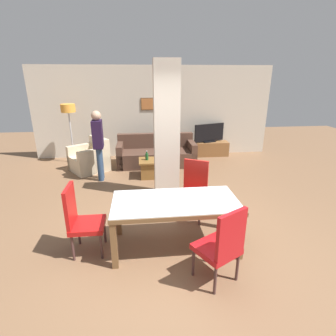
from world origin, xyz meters
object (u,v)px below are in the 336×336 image
Objects in this scene: coffee_table at (154,168)px; bottle at (147,156)px; dining_table at (175,210)px; tv_screen at (209,133)px; dining_chair_head_left at (81,218)px; sofa at (156,155)px; standing_person at (98,141)px; dining_chair_near_right at (222,244)px; armchair at (90,159)px; tv_stand at (208,149)px; dining_chair_far_right at (194,188)px; floor_lamp at (69,113)px.

bottle is at bearing 176.97° from coffee_table.
dining_table is 4.82m from tv_screen.
dining_chair_head_left is 3.06m from bottle.
standing_person is (-1.42, -1.00, 0.67)m from sofa.
dining_chair_head_left reaches higher than bottle.
standing_person is at bearing 117.01° from dining_table.
bottle is (-0.76, 3.68, -0.01)m from dining_chair_near_right.
dining_chair_near_right reaches higher than tv_screen.
armchair is 0.71× the size of standing_person.
armchair is at bearing -164.12° from tv_stand.
dining_chair_near_right is at bearing -60.62° from dining_table.
coffee_table is 0.35m from bottle.
coffee_table is (1.66, -0.66, -0.07)m from armchair.
sofa is (-0.46, 2.97, -0.25)m from dining_chair_far_right.
coffee_table is at bearing 23.61° from tv_screen.
coffee_table is at bearing -46.50° from dining_chair_far_right.
bottle is (-0.17, 0.01, 0.30)m from coffee_table.
tv_stand is 0.50m from tv_screen.
standing_person is (-1.12, -0.07, 0.43)m from bottle.
sofa is 1.29× the size of floor_lamp.
dining_table is at bearing -87.25° from coffee_table.
sofa is 1.85× the size of armchair.
coffee_table is (1.18, 2.88, -0.32)m from dining_chair_head_left.
dining_chair_far_right is 3.88m from tv_screen.
dining_chair_head_left and dining_chair_near_right have the same top height.
floor_lamp reaches higher than dining_chair_far_right.
floor_lamp is (-2.39, 4.26, 0.83)m from dining_table.
coffee_table is (-0.58, 2.03, -0.32)m from dining_chair_far_right.
dining_chair_near_right is (1.77, -0.79, 0.00)m from dining_chair_head_left.
tv_stand is (1.99, 1.64, -0.31)m from bottle.
armchair is at bearing -22.63° from dining_chair_far_right.
dining_chair_near_right is (0.45, -0.79, -0.05)m from dining_table.
tv_screen reaches higher than bottle.
sofa reaches higher than bottle.
dining_chair_far_right is 1.36× the size of coffee_table.
dining_chair_near_right is 0.61× the size of floor_lamp.
coffee_table is 2.45m from tv_stand.
coffee_table is at bearing 92.75° from dining_table.
armchair reaches higher than dining_table.
sofa is at bearing 3.78° from tv_screen.
dining_chair_far_right reaches higher than tv_screen.
tv_screen is (3.47, 0.99, 0.42)m from armchair.
armchair is (-0.48, 3.53, -0.24)m from dining_chair_head_left.
dining_chair_far_right reaches higher than bottle.
floor_lamp is (-0.60, 0.72, 1.13)m from armchair.
standing_person is (-0.12, 2.82, 0.41)m from dining_chair_head_left.
sofa reaches higher than coffee_table.
dining_chair_head_left reaches higher than dining_table.
dining_chair_far_right is at bearing 41.21° from standing_person.
coffee_table is at bearing -137.76° from tv_stand.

